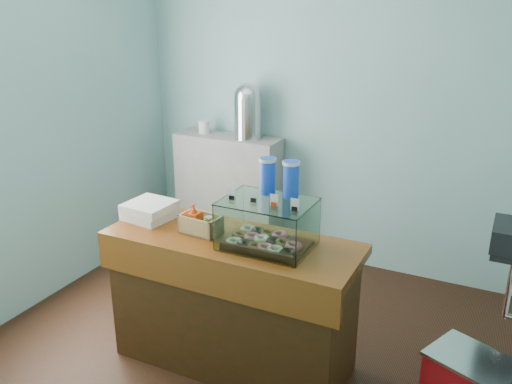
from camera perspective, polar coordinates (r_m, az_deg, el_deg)
The scene contains 8 objects.
ground at distance 3.98m, azimuth -0.60°, elevation -15.39°, with size 3.50×3.50×0.00m, color black.
room_shell at distance 3.30m, azimuth -0.23°, elevation 9.54°, with size 3.54×3.04×2.82m.
counter at distance 3.54m, azimuth -2.52°, elevation -11.43°, with size 1.60×0.60×0.90m.
back_shelf at distance 5.15m, azimuth -2.91°, elevation -0.05°, with size 1.00×0.32×1.10m, color #959598.
display_case at distance 3.19m, azimuth 1.38°, elevation -2.97°, with size 0.53×0.39×0.51m.
condiment_crate at distance 3.40m, azimuth -5.98°, elevation -3.26°, with size 0.26×0.17×0.19m.
pastry_boxes at distance 3.68m, azimuth -11.11°, elevation -1.89°, with size 0.32×0.33×0.12m.
coffee_urn at distance 4.83m, azimuth -0.86°, elevation 8.65°, with size 0.27×0.27×0.50m.
Camera 1 is at (1.48, -2.90, 2.29)m, focal length 38.00 mm.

